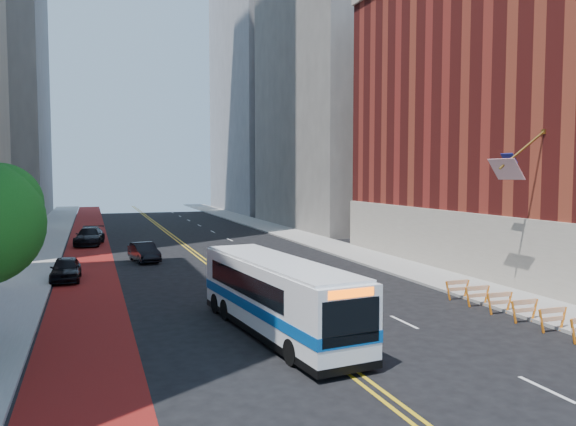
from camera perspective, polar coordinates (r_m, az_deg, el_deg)
The scene contains 14 objects.
ground at distance 17.83m, azimuth 8.28°, elevation -16.97°, with size 160.00×160.00×0.00m, color black.
sidewalk_left at distance 45.35m, azimuth -24.60°, elevation -4.34°, with size 4.00×140.00×0.15m, color gray.
sidewalk_right at distance 49.30m, azimuth 4.44°, elevation -3.34°, with size 4.00×140.00×0.15m, color gray.
bus_lane_paint at distance 45.17m, azimuth -19.66°, elevation -4.33°, with size 3.60×140.00×0.01m, color maroon.
center_line_inner at distance 45.80m, azimuth -9.68°, elevation -4.04°, with size 0.14×140.00×0.01m, color gold.
center_line_outer at distance 45.86m, azimuth -9.23°, elevation -4.03°, with size 0.14×140.00×0.01m, color gold.
lane_dashes at distance 54.57m, azimuth -5.94°, elevation -2.72°, with size 0.14×98.20×0.01m.
midrise_right_near at distance 71.18m, azimuth 6.85°, elevation 15.01°, with size 18.00×26.00×40.00m, color slate.
midrise_right_far at distance 100.27m, azimuth -0.49°, elevation 16.17°, with size 20.00×28.00×55.00m, color gray.
construction_barriers at distance 25.76m, azimuth 24.06°, elevation -9.12°, with size 1.42×10.91×1.00m.
transit_bus at distance 22.48m, azimuth -1.21°, elevation -8.35°, with size 3.59×11.06×2.98m.
car_a at distance 36.15m, azimuth -21.65°, elevation -5.30°, with size 1.66×4.13×1.41m, color black.
car_b at distance 42.18m, azimuth -14.42°, elevation -3.87°, with size 1.45×4.17×1.37m, color black.
car_c at distance 53.31m, azimuth -19.52°, elevation -2.24°, with size 2.19×5.39×1.57m, color black.
Camera 1 is at (-7.79, -14.72, 6.37)m, focal length 35.00 mm.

